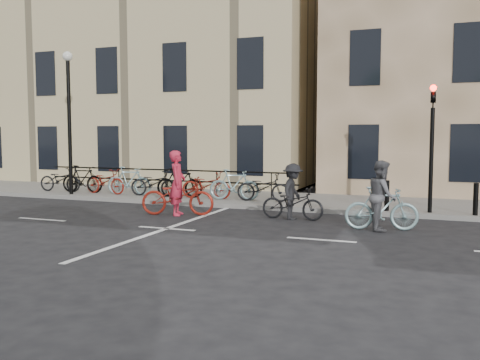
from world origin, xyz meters
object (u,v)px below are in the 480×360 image
(cyclist_grey, at_px, (382,202))
(cyclist_dark, at_px, (293,198))
(lamp_post, at_px, (69,105))
(cyclist_pink, at_px, (178,193))
(traffic_light, at_px, (432,132))

(cyclist_grey, relative_size, cyclist_dark, 1.05)
(lamp_post, relative_size, cyclist_grey, 2.80)
(cyclist_pink, bearing_deg, lamp_post, 52.12)
(traffic_light, bearing_deg, cyclist_pink, -162.49)
(cyclist_pink, height_order, cyclist_grey, cyclist_pink)
(cyclist_grey, bearing_deg, lamp_post, 65.17)
(lamp_post, height_order, cyclist_pink, lamp_post)
(lamp_post, xyz_separation_m, cyclist_dark, (9.10, -1.81, -2.86))
(traffic_light, height_order, cyclist_dark, traffic_light)
(traffic_light, distance_m, cyclist_pink, 7.56)
(traffic_light, xyz_separation_m, lamp_post, (-12.70, 0.06, 1.04))
(cyclist_grey, xyz_separation_m, cyclist_dark, (-2.53, 0.80, -0.09))
(cyclist_grey, bearing_deg, cyclist_pink, 74.54)
(lamp_post, xyz_separation_m, cyclist_grey, (11.63, -2.61, -2.78))
(cyclist_dark, bearing_deg, cyclist_pink, 98.90)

